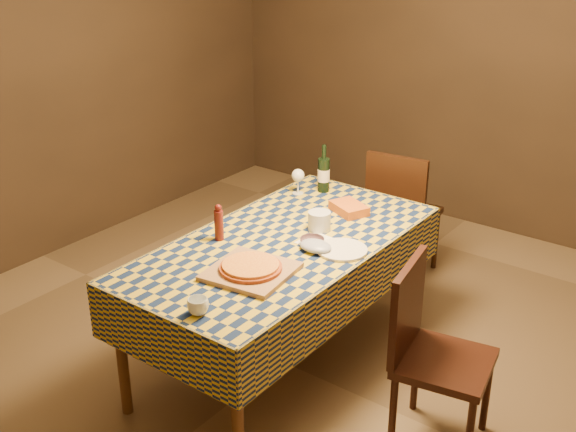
{
  "coord_description": "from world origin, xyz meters",
  "views": [
    {
      "loc": [
        2.1,
        -2.75,
        2.44
      ],
      "look_at": [
        0.0,
        0.05,
        0.9
      ],
      "focal_mm": 45.0,
      "sensor_mm": 36.0,
      "label": 1
    }
  ],
  "objects_px": {
    "white_plate": "(342,250)",
    "chair_far": "(401,208)",
    "pizza": "(251,267)",
    "bowl": "(312,242)",
    "wine_bottle": "(324,174)",
    "dining_table": "(282,254)",
    "cutting_board": "(251,272)",
    "chair_right": "(429,346)"
  },
  "relations": [
    {
      "from": "white_plate",
      "to": "chair_far",
      "type": "relative_size",
      "value": 0.28
    },
    {
      "from": "pizza",
      "to": "white_plate",
      "type": "distance_m",
      "value": 0.52
    },
    {
      "from": "pizza",
      "to": "bowl",
      "type": "xyz_separation_m",
      "value": [
        0.06,
        0.44,
        -0.02
      ]
    },
    {
      "from": "pizza",
      "to": "wine_bottle",
      "type": "distance_m",
      "value": 1.16
    },
    {
      "from": "dining_table",
      "to": "white_plate",
      "type": "relative_size",
      "value": 6.96
    },
    {
      "from": "bowl",
      "to": "white_plate",
      "type": "distance_m",
      "value": 0.17
    },
    {
      "from": "pizza",
      "to": "white_plate",
      "type": "relative_size",
      "value": 1.53
    },
    {
      "from": "bowl",
      "to": "white_plate",
      "type": "relative_size",
      "value": 0.48
    },
    {
      "from": "wine_bottle",
      "to": "cutting_board",
      "type": "bearing_deg",
      "value": -73.37
    },
    {
      "from": "pizza",
      "to": "wine_bottle",
      "type": "height_order",
      "value": "wine_bottle"
    },
    {
      "from": "wine_bottle",
      "to": "white_plate",
      "type": "height_order",
      "value": "wine_bottle"
    },
    {
      "from": "cutting_board",
      "to": "chair_far",
      "type": "xyz_separation_m",
      "value": [
        -0.08,
        1.68,
        -0.26
      ]
    },
    {
      "from": "pizza",
      "to": "chair_far",
      "type": "relative_size",
      "value": 0.44
    },
    {
      "from": "dining_table",
      "to": "pizza",
      "type": "bearing_deg",
      "value": -75.72
    },
    {
      "from": "pizza",
      "to": "chair_right",
      "type": "relative_size",
      "value": 0.44
    },
    {
      "from": "pizza",
      "to": "white_plate",
      "type": "bearing_deg",
      "value": 64.92
    },
    {
      "from": "chair_far",
      "to": "chair_right",
      "type": "xyz_separation_m",
      "value": [
        0.9,
        -1.37,
        0.0
      ]
    },
    {
      "from": "pizza",
      "to": "bowl",
      "type": "bearing_deg",
      "value": 82.68
    },
    {
      "from": "bowl",
      "to": "dining_table",
      "type": "bearing_deg",
      "value": -159.47
    },
    {
      "from": "wine_bottle",
      "to": "white_plate",
      "type": "distance_m",
      "value": 0.85
    },
    {
      "from": "wine_bottle",
      "to": "bowl",
      "type": "bearing_deg",
      "value": -60.05
    },
    {
      "from": "dining_table",
      "to": "white_plate",
      "type": "height_order",
      "value": "white_plate"
    },
    {
      "from": "pizza",
      "to": "cutting_board",
      "type": "bearing_deg",
      "value": 0.0
    },
    {
      "from": "cutting_board",
      "to": "bowl",
      "type": "xyz_separation_m",
      "value": [
        0.06,
        0.44,
        0.01
      ]
    },
    {
      "from": "white_plate",
      "to": "chair_far",
      "type": "bearing_deg",
      "value": 104.01
    },
    {
      "from": "chair_far",
      "to": "cutting_board",
      "type": "bearing_deg",
      "value": -87.28
    },
    {
      "from": "dining_table",
      "to": "chair_right",
      "type": "xyz_separation_m",
      "value": [
        0.92,
        -0.08,
        -0.17
      ]
    },
    {
      "from": "bowl",
      "to": "chair_right",
      "type": "xyz_separation_m",
      "value": [
        0.76,
        -0.13,
        -0.27
      ]
    },
    {
      "from": "white_plate",
      "to": "dining_table",
      "type": "bearing_deg",
      "value": -163.84
    },
    {
      "from": "dining_table",
      "to": "chair_far",
      "type": "height_order",
      "value": "chair_far"
    },
    {
      "from": "chair_far",
      "to": "wine_bottle",
      "type": "bearing_deg",
      "value": -113.92
    },
    {
      "from": "wine_bottle",
      "to": "white_plate",
      "type": "relative_size",
      "value": 1.13
    },
    {
      "from": "cutting_board",
      "to": "wine_bottle",
      "type": "bearing_deg",
      "value": 106.63
    },
    {
      "from": "white_plate",
      "to": "chair_right",
      "type": "distance_m",
      "value": 0.67
    },
    {
      "from": "cutting_board",
      "to": "white_plate",
      "type": "relative_size",
      "value": 1.44
    },
    {
      "from": "cutting_board",
      "to": "pizza",
      "type": "distance_m",
      "value": 0.03
    },
    {
      "from": "cutting_board",
      "to": "pizza",
      "type": "xyz_separation_m",
      "value": [
        0.0,
        0.0,
        0.03
      ]
    },
    {
      "from": "cutting_board",
      "to": "pizza",
      "type": "relative_size",
      "value": 0.94
    },
    {
      "from": "dining_table",
      "to": "chair_far",
      "type": "xyz_separation_m",
      "value": [
        0.02,
        1.3,
        -0.17
      ]
    },
    {
      "from": "dining_table",
      "to": "chair_far",
      "type": "distance_m",
      "value": 1.31
    },
    {
      "from": "chair_far",
      "to": "bowl",
      "type": "bearing_deg",
      "value": -83.74
    },
    {
      "from": "dining_table",
      "to": "chair_right",
      "type": "bearing_deg",
      "value": -4.7
    }
  ]
}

